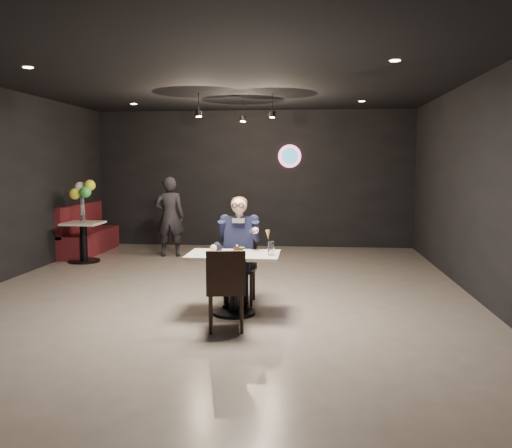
# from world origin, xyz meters

# --- Properties ---
(floor) EXTENTS (9.00, 9.00, 0.00)m
(floor) POSITION_xyz_m (0.00, 0.00, 0.00)
(floor) COLOR gray
(floor) RESTS_ON ground
(wall_sign) EXTENTS (0.50, 0.06, 0.50)m
(wall_sign) POSITION_xyz_m (0.80, 4.47, 2.00)
(wall_sign) COLOR pink
(wall_sign) RESTS_ON floor
(pendant_lights) EXTENTS (1.40, 1.20, 0.36)m
(pendant_lights) POSITION_xyz_m (0.00, 2.00, 2.88)
(pendant_lights) COLOR black
(pendant_lights) RESTS_ON floor
(main_table) EXTENTS (1.10, 0.70, 0.75)m
(main_table) POSITION_xyz_m (0.34, -1.08, 0.38)
(main_table) COLOR silver
(main_table) RESTS_ON floor
(chair_far) EXTENTS (0.42, 0.46, 0.92)m
(chair_far) POSITION_xyz_m (0.34, -0.53, 0.46)
(chair_far) COLOR black
(chair_far) RESTS_ON floor
(chair_near) EXTENTS (0.49, 0.52, 0.92)m
(chair_near) POSITION_xyz_m (0.34, -1.69, 0.46)
(chair_near) COLOR black
(chair_near) RESTS_ON floor
(seated_man) EXTENTS (0.60, 0.80, 1.44)m
(seated_man) POSITION_xyz_m (0.34, -0.53, 0.72)
(seated_man) COLOR black
(seated_man) RESTS_ON floor
(dessert_plate) EXTENTS (0.23, 0.23, 0.01)m
(dessert_plate) POSITION_xyz_m (0.40, -1.17, 0.76)
(dessert_plate) COLOR white
(dessert_plate) RESTS_ON main_table
(cake_slice) EXTENTS (0.12, 0.11, 0.07)m
(cake_slice) POSITION_xyz_m (0.40, -1.14, 0.80)
(cake_slice) COLOR black
(cake_slice) RESTS_ON dessert_plate
(mint_leaf) EXTENTS (0.07, 0.04, 0.01)m
(mint_leaf) POSITION_xyz_m (0.45, -1.19, 0.84)
(mint_leaf) COLOR #297D3B
(mint_leaf) RESTS_ON cake_slice
(sundae_glass) EXTENTS (0.07, 0.07, 0.16)m
(sundae_glass) POSITION_xyz_m (0.80, -1.16, 0.83)
(sundae_glass) COLOR silver
(sundae_glass) RESTS_ON main_table
(wafer_cone) EXTENTS (0.07, 0.07, 0.12)m
(wafer_cone) POSITION_xyz_m (0.76, -1.14, 0.99)
(wafer_cone) COLOR tan
(wafer_cone) RESTS_ON sundae_glass
(booth_bench) EXTENTS (0.51, 2.02, 1.01)m
(booth_bench) POSITION_xyz_m (-3.25, 3.17, 0.51)
(booth_bench) COLOR #420F0E
(booth_bench) RESTS_ON floor
(side_table) EXTENTS (0.66, 0.66, 0.82)m
(side_table) POSITION_xyz_m (-2.95, 2.17, 0.41)
(side_table) COLOR silver
(side_table) RESTS_ON floor
(balloon_vase) EXTENTS (0.10, 0.10, 0.15)m
(balloon_vase) POSITION_xyz_m (-2.95, 2.17, 0.82)
(balloon_vase) COLOR silver
(balloon_vase) RESTS_ON side_table
(balloon_bunch) EXTENTS (0.38, 0.38, 0.62)m
(balloon_bunch) POSITION_xyz_m (-2.95, 2.17, 1.21)
(balloon_bunch) COLOR yellow
(balloon_bunch) RESTS_ON balloon_vase
(passerby) EXTENTS (0.63, 0.46, 1.58)m
(passerby) POSITION_xyz_m (-1.51, 2.97, 0.79)
(passerby) COLOR black
(passerby) RESTS_ON floor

